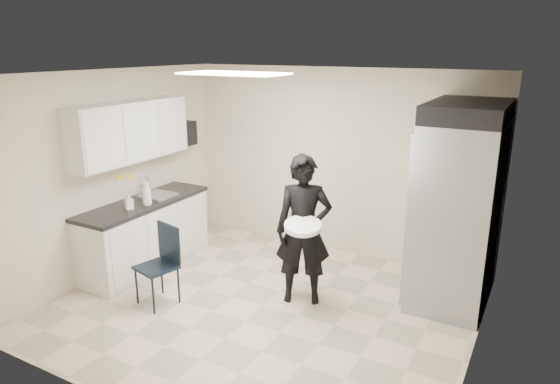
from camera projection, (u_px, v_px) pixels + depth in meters
The scene contains 21 objects.
floor at pixel (263, 305), 5.74m from camera, with size 4.50×4.50×0.00m, color #BFAD96.
ceiling at pixel (261, 74), 5.00m from camera, with size 4.50×4.50×0.00m, color white.
back_wall at pixel (335, 161), 7.05m from camera, with size 4.50×4.50×0.00m, color beige.
left_wall at pixel (112, 173), 6.41m from camera, with size 4.00×4.00×0.00m, color beige.
right_wall at pixel (485, 234), 4.32m from camera, with size 4.00×4.00×0.00m, color beige.
ceiling_panel at pixel (234, 74), 5.62m from camera, with size 1.20×0.60×0.02m, color white.
lower_counter at pixel (146, 235), 6.69m from camera, with size 0.60×1.90×0.86m, color silver.
countertop at pixel (143, 203), 6.56m from camera, with size 0.64×1.95×0.05m, color black.
sink at pixel (158, 199), 6.76m from camera, with size 0.42×0.40×0.14m, color gray.
faucet at pixel (146, 187), 6.81m from camera, with size 0.02×0.02×0.24m, color silver.
upper_cabinets at pixel (130, 131), 6.35m from camera, with size 0.35×1.80×0.75m, color silver.
towel_dispenser at pixel (185, 133), 7.40m from camera, with size 0.22×0.30×0.35m, color black.
notice_sticker_left at pixel (119, 177), 6.52m from camera, with size 0.00×0.12×0.07m, color yellow.
notice_sticker_right at pixel (130, 177), 6.69m from camera, with size 0.00×0.12×0.07m, color yellow.
commercial_fridge at pixel (458, 213), 5.66m from camera, with size 0.80×1.35×2.10m, color gray.
fridge_compressor at pixel (469, 111), 5.34m from camera, with size 0.80×1.35×0.20m, color black.
folding_chair at pixel (156, 267), 5.67m from camera, with size 0.40×0.40×0.90m, color black.
man_tuxedo at pixel (304, 230), 5.64m from camera, with size 0.64×0.42×1.73m, color black.
bucket_lid at pixel (303, 226), 5.36m from camera, with size 0.40×0.40×0.05m, color silver.
soap_bottle_a at pixel (147, 194), 6.34m from camera, with size 0.12×0.12×0.30m, color white.
soap_bottle_b at pixel (129, 201), 6.20m from camera, with size 0.09×0.09×0.20m, color silver.
Camera 1 is at (2.65, -4.40, 2.87)m, focal length 32.00 mm.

